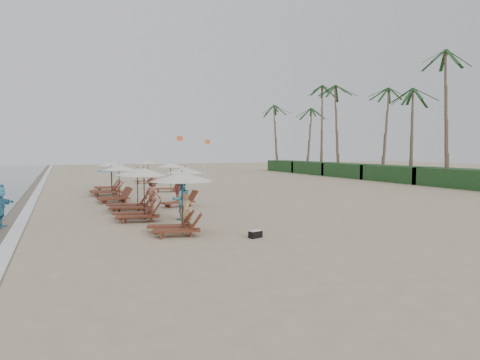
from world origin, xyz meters
name	(u,v)px	position (x,y,z in m)	size (l,w,h in m)	color
ground	(265,213)	(0.00, 0.00, 0.00)	(160.00, 160.00, 0.00)	tan
wet_sand_band	(8,203)	(-12.50, 10.00, 0.00)	(3.20, 140.00, 0.01)	#6B5E4C
foam_line	(32,202)	(-11.20, 10.00, 0.01)	(0.50, 140.00, 0.02)	white
shrub_hedge	(398,174)	(22.00, 14.50, 0.80)	(3.20, 53.00, 1.60)	#193D1C
palm_row	(393,84)	(21.91, 15.40, 9.91)	(7.00, 52.00, 12.30)	brown
lounger_station_0	(178,199)	(-5.43, -3.56, 1.35)	(2.59, 2.46, 2.37)	brown
lounger_station_1	(139,195)	(-6.24, 0.33, 1.13)	(2.51, 2.18, 2.38)	brown
lounger_station_2	(132,191)	(-6.09, 3.35, 1.06)	(2.80, 2.66, 2.25)	brown
lounger_station_3	(116,183)	(-6.40, 7.92, 1.17)	(2.56, 2.24, 2.30)	brown
lounger_station_4	(108,182)	(-6.45, 12.06, 0.95)	(2.66, 2.36, 2.06)	brown
lounger_station_5	(109,175)	(-6.00, 15.98, 1.19)	(2.48, 2.20, 2.29)	brown
inland_station_0	(182,182)	(-3.14, 4.37, 1.38)	(2.71, 2.24, 2.22)	brown
inland_station_1	(169,174)	(-1.83, 13.17, 1.39)	(2.70, 2.24, 2.22)	brown
inland_station_2	(146,168)	(-1.87, 22.29, 1.47)	(2.57, 2.24, 2.22)	brown
beachgoer_near	(186,212)	(-4.91, -2.93, 0.74)	(0.54, 0.36, 1.49)	tan
beachgoer_mid_a	(182,200)	(-4.42, -0.32, 0.92)	(0.89, 0.70, 1.84)	teal
beachgoer_mid_b	(153,194)	(-5.05, 3.21, 0.87)	(1.12, 0.65, 1.74)	#9A5E4E
beachgoer_far_a	(177,190)	(-3.01, 6.07, 0.80)	(0.94, 0.39, 1.61)	#C4594E
duffel_bag	(255,234)	(-3.00, -5.35, 0.14)	(0.55, 0.40, 0.28)	black
flag_pole_near	(177,157)	(0.11, 18.16, 2.56)	(0.60, 0.08, 4.63)	silver
flag_pole_far	(205,158)	(3.67, 21.05, 2.45)	(0.60, 0.08, 4.42)	silver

